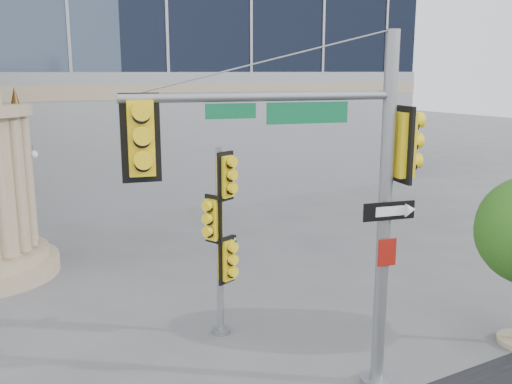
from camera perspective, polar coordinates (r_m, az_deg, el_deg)
ground at (r=12.97m, az=6.61°, el=-15.79°), size 120.00×120.00×0.00m
main_signal_pole at (r=10.09m, az=6.91°, el=1.33°), size 5.16×1.56×6.74m
secondary_signal_pole at (r=12.82m, az=-3.48°, el=-3.67°), size 0.83×0.59×4.38m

